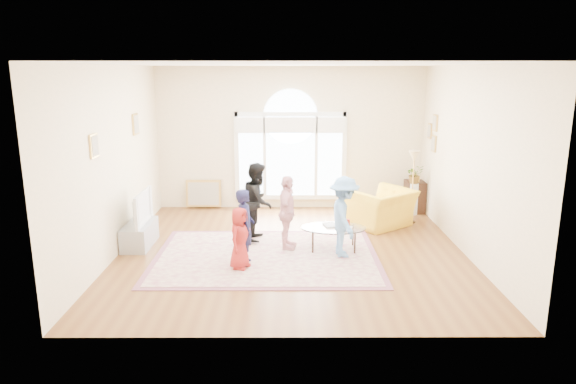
{
  "coord_description": "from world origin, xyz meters",
  "views": [
    {
      "loc": [
        -0.09,
        -8.55,
        3.11
      ],
      "look_at": [
        -0.06,
        0.3,
        1.0
      ],
      "focal_mm": 32.0,
      "sensor_mm": 36.0,
      "label": 1
    }
  ],
  "objects_px": {
    "tv_console": "(140,235)",
    "television": "(138,208)",
    "armchair": "(381,208)",
    "area_rug": "(266,256)",
    "coffee_table": "(334,228)"
  },
  "relations": [
    {
      "from": "tv_console",
      "to": "armchair",
      "type": "height_order",
      "value": "armchair"
    },
    {
      "from": "television",
      "to": "coffee_table",
      "type": "relative_size",
      "value": 0.87
    },
    {
      "from": "area_rug",
      "to": "armchair",
      "type": "xyz_separation_m",
      "value": [
        2.27,
        1.77,
        0.37
      ]
    },
    {
      "from": "coffee_table",
      "to": "armchair",
      "type": "xyz_separation_m",
      "value": [
        1.1,
        1.44,
        -0.02
      ]
    },
    {
      "from": "tv_console",
      "to": "coffee_table",
      "type": "distance_m",
      "value": 3.5
    },
    {
      "from": "area_rug",
      "to": "television",
      "type": "xyz_separation_m",
      "value": [
        -2.31,
        0.58,
        0.7
      ]
    },
    {
      "from": "area_rug",
      "to": "coffee_table",
      "type": "relative_size",
      "value": 3.08
    },
    {
      "from": "tv_console",
      "to": "area_rug",
      "type": "bearing_deg",
      "value": -14.0
    },
    {
      "from": "area_rug",
      "to": "coffee_table",
      "type": "xyz_separation_m",
      "value": [
        1.17,
        0.34,
        0.39
      ]
    },
    {
      "from": "coffee_table",
      "to": "television",
      "type": "bearing_deg",
      "value": 178.56
    },
    {
      "from": "area_rug",
      "to": "coffee_table",
      "type": "bearing_deg",
      "value": 16.02
    },
    {
      "from": "tv_console",
      "to": "television",
      "type": "relative_size",
      "value": 0.98
    },
    {
      "from": "area_rug",
      "to": "tv_console",
      "type": "height_order",
      "value": "tv_console"
    },
    {
      "from": "tv_console",
      "to": "television",
      "type": "bearing_deg",
      "value": -0.0
    },
    {
      "from": "armchair",
      "to": "area_rug",
      "type": "bearing_deg",
      "value": 0.95
    }
  ]
}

